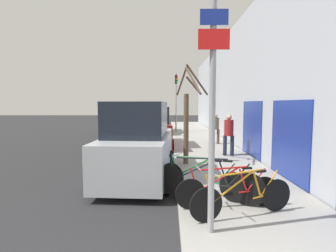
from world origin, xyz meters
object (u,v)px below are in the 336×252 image
at_px(bicycle_3, 201,179).
at_px(bicycle_1, 228,190).
at_px(pedestrian_near, 229,132).
at_px(street_tree, 187,117).
at_px(parked_car_0, 138,145).
at_px(traffic_light, 176,95).
at_px(bicycle_0, 243,197).
at_px(pedestrian_far, 216,126).
at_px(parked_car_1, 152,129).
at_px(signpost, 212,111).
at_px(parked_car_2, 155,120).
at_px(bicycle_2, 207,182).

bearing_deg(bicycle_3, bicycle_1, -114.90).
bearing_deg(pedestrian_near, street_tree, 58.80).
height_order(parked_car_0, street_tree, street_tree).
bearing_deg(pedestrian_near, parked_car_0, 61.19).
distance_m(bicycle_3, street_tree, 3.60).
distance_m(parked_car_0, traffic_light, 12.75).
bearing_deg(bicycle_0, traffic_light, -15.68).
distance_m(pedestrian_far, street_tree, 5.11).
bearing_deg(street_tree, parked_car_1, 110.49).
xyz_separation_m(signpost, pedestrian_far, (1.80, 9.85, -1.11)).
distance_m(bicycle_1, parked_car_1, 8.60).
xyz_separation_m(parked_car_1, pedestrian_near, (3.42, -2.72, 0.15)).
distance_m(signpost, traffic_light, 16.15).
bearing_deg(pedestrian_near, parked_car_2, -48.26).
relative_size(bicycle_3, parked_car_2, 0.42).
bearing_deg(bicycle_1, bicycle_3, 26.73).
relative_size(pedestrian_near, pedestrian_far, 1.06).
xyz_separation_m(parked_car_0, pedestrian_near, (3.44, 3.03, 0.08)).
bearing_deg(bicycle_0, parked_car_0, 19.35).
bearing_deg(street_tree, parked_car_0, -136.11).
height_order(bicycle_1, street_tree, street_tree).
relative_size(signpost, bicycle_2, 1.61).
bearing_deg(parked_car_0, traffic_light, 86.47).
xyz_separation_m(bicycle_2, pedestrian_far, (1.66, 8.35, 0.53)).
relative_size(parked_car_1, street_tree, 1.32).
bearing_deg(signpost, street_tree, 90.62).
xyz_separation_m(street_tree, traffic_light, (-0.14, 10.98, 1.20)).
bearing_deg(pedestrian_near, signpost, 94.80).
bearing_deg(bicycle_0, bicycle_1, 5.77).
height_order(bicycle_0, pedestrian_near, pedestrian_near).
xyz_separation_m(bicycle_0, parked_car_0, (-2.37, 2.99, 0.53)).
relative_size(bicycle_2, parked_car_1, 0.50).
bearing_deg(signpost, parked_car_2, 96.60).
bearing_deg(parked_car_2, traffic_light, 21.73).
distance_m(street_tree, traffic_light, 11.04).
distance_m(bicycle_1, pedestrian_near, 5.77).
height_order(parked_car_2, pedestrian_far, parked_car_2).
bearing_deg(bicycle_2, parked_car_1, 36.16).
xyz_separation_m(bicycle_2, bicycle_3, (-0.10, 0.29, -0.02)).
bearing_deg(traffic_light, bicycle_1, -87.29).
xyz_separation_m(bicycle_3, parked_car_0, (-1.70, 1.83, 0.52)).
distance_m(parked_car_0, parked_car_2, 11.97).
distance_m(pedestrian_near, street_tree, 2.47).
xyz_separation_m(signpost, parked_car_1, (-1.63, 9.36, -1.22)).
bearing_deg(parked_car_1, parked_car_2, 88.14).
height_order(signpost, traffic_light, traffic_light).
bearing_deg(bicycle_0, bicycle_3, 11.04).
height_order(signpost, bicycle_2, signpost).
bearing_deg(parked_car_2, pedestrian_far, -54.64).
xyz_separation_m(bicycle_2, pedestrian_near, (1.65, 5.14, 0.58)).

